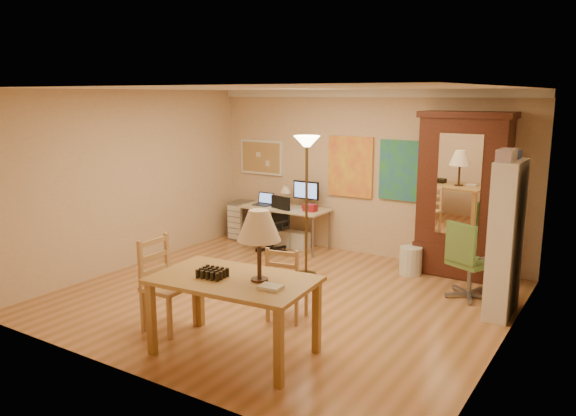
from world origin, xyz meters
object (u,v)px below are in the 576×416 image
Objects in this scene: computer_desk at (287,223)px; office_chair_green at (468,278)px; dining_table at (243,264)px; armoire at (463,205)px; bookshelf at (506,239)px; office_chair_black at (274,237)px.

computer_desk reaches higher than office_chair_green.
dining_table is at bearing -117.42° from office_chair_green.
bookshelf is at bearing -55.87° from armoire.
computer_desk is 4.05m from bookshelf.
office_chair_green is at bearing -8.16° from office_chair_black.
armoire is (-0.37, 0.95, 0.77)m from office_chair_green.
armoire is at bearing 73.69° from dining_table.
bookshelf reaches higher than dining_table.
computer_desk is 0.42m from office_chair_black.
armoire is at bearing 8.79° from office_chair_black.
office_chair_green is 1.27m from armoire.
bookshelf is at bearing -17.26° from computer_desk.
office_chair_green is (3.34, -0.86, -0.16)m from computer_desk.
computer_desk is at bearing 165.50° from office_chair_green.
armoire reaches higher than bookshelf.
computer_desk is at bearing 162.74° from bookshelf.
office_chair_green is at bearing -14.50° from computer_desk.
dining_table is at bearing -127.87° from bookshelf.
office_chair_black is 3.14m from armoire.
armoire is 1.27× the size of bookshelf.
office_chair_black is 0.50× the size of bookshelf.
bookshelf is at bearing -11.84° from office_chair_black.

